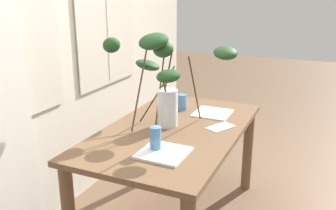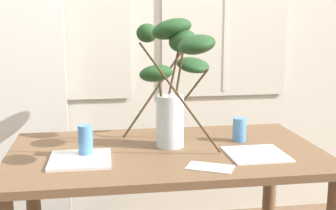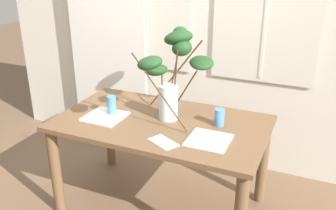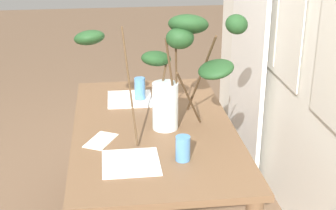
% 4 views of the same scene
% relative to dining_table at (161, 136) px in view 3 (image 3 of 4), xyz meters
% --- Properties ---
extents(ground, '(14.00, 14.00, 0.00)m').
position_rel_dining_table_xyz_m(ground, '(0.00, 0.00, -0.61)').
color(ground, brown).
extents(curtain_sheer_side, '(0.80, 0.03, 2.49)m').
position_rel_dining_table_xyz_m(curtain_sheer_side, '(-0.90, 0.76, 0.64)').
color(curtain_sheer_side, white).
rests_on(curtain_sheer_side, ground).
extents(dining_table, '(1.48, 0.86, 0.72)m').
position_rel_dining_table_xyz_m(dining_table, '(0.00, 0.00, 0.00)').
color(dining_table, brown).
rests_on(dining_table, ground).
extents(vase_with_branches, '(0.51, 0.91, 0.64)m').
position_rel_dining_table_xyz_m(vase_with_branches, '(0.05, 0.11, 0.48)').
color(vase_with_branches, silver).
rests_on(vase_with_branches, dining_table).
extents(drinking_glass_blue_left, '(0.07, 0.07, 0.15)m').
position_rel_dining_table_xyz_m(drinking_glass_blue_left, '(-0.37, -0.05, 0.19)').
color(drinking_glass_blue_left, '#4C84BC').
rests_on(drinking_glass_blue_left, dining_table).
extents(drinking_glass_blue_right, '(0.07, 0.07, 0.12)m').
position_rel_dining_table_xyz_m(drinking_glass_blue_right, '(0.39, 0.10, 0.18)').
color(drinking_glass_blue_right, '#4C84BC').
rests_on(drinking_glass_blue_right, dining_table).
extents(plate_square_left, '(0.27, 0.27, 0.01)m').
position_rel_dining_table_xyz_m(plate_square_left, '(-0.40, -0.11, 0.12)').
color(plate_square_left, white).
rests_on(plate_square_left, dining_table).
extents(plate_square_right, '(0.27, 0.27, 0.01)m').
position_rel_dining_table_xyz_m(plate_square_right, '(0.40, -0.14, 0.12)').
color(plate_square_right, white).
rests_on(plate_square_right, dining_table).
extents(napkin_folded, '(0.22, 0.18, 0.00)m').
position_rel_dining_table_xyz_m(napkin_folded, '(0.14, -0.28, 0.12)').
color(napkin_folded, silver).
rests_on(napkin_folded, dining_table).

